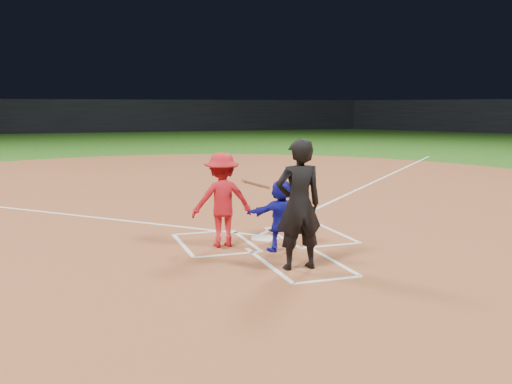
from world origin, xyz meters
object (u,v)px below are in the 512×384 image
object	(u,v)px
umpire	(299,205)
batter_at_plate	(222,200)
home_plate	(264,238)
catcher	(281,215)

from	to	relation	value
umpire	batter_at_plate	distance (m)	1.95
home_plate	catcher	bearing A→B (deg)	88.81
batter_at_plate	catcher	bearing A→B (deg)	-36.78
home_plate	umpire	size ratio (longest dim) A/B	0.29
catcher	umpire	xyz separation A→B (m)	(-0.16, -1.14, 0.39)
batter_at_plate	umpire	bearing A→B (deg)	-67.95
home_plate	umpire	xyz separation A→B (m)	(-0.18, -2.08, 1.02)
umpire	home_plate	bearing A→B (deg)	-92.96
umpire	batter_at_plate	world-z (taller)	umpire
catcher	home_plate	bearing A→B (deg)	-87.73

